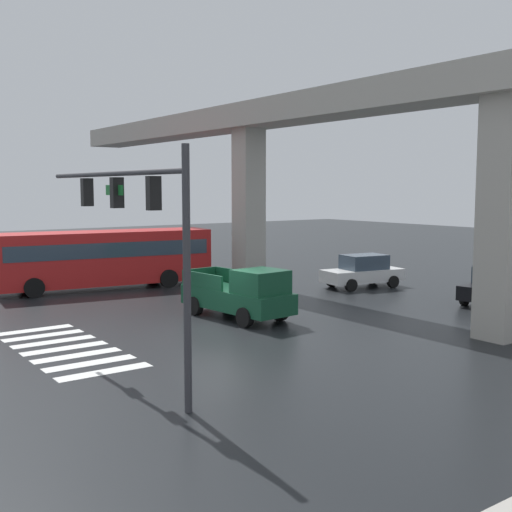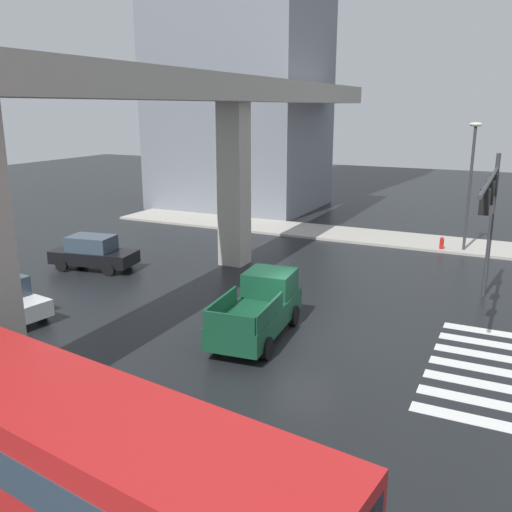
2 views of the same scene
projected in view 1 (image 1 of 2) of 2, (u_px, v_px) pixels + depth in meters
name	position (u px, v px, depth m)	size (l,w,h in m)	color
ground_plane	(219.00, 326.00, 24.22)	(120.00, 120.00, 0.00)	black
crosswalk_stripes	(65.00, 348.00, 20.75)	(7.15, 2.80, 0.01)	silver
elevated_overpass	(349.00, 119.00, 27.24)	(52.94, 2.34, 9.50)	#ADA89E
pickup_truck	(241.00, 294.00, 25.36)	(5.26, 2.45, 2.08)	#14472D
city_bus	(105.00, 256.00, 32.97)	(4.02, 11.05, 2.99)	red
sedan_white	(363.00, 271.00, 33.50)	(2.45, 4.52, 1.72)	silver
sedan_black	(497.00, 285.00, 28.73)	(2.48, 4.53, 1.72)	black
traffic_signal_mast	(136.00, 213.00, 16.54)	(8.69, 0.32, 6.20)	#38383D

